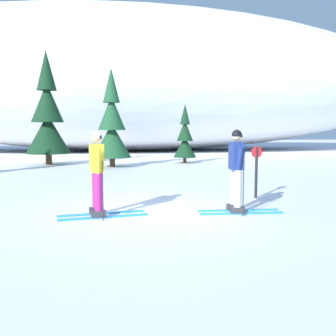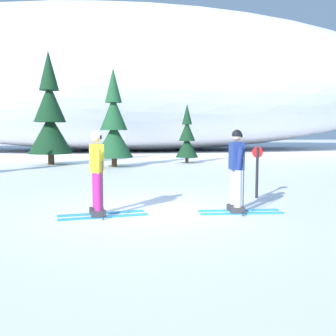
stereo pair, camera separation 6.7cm
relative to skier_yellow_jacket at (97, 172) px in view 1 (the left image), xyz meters
The scene contains 8 objects.
ground_plane 1.41m from the skier_yellow_jacket, 12.09° to the left, with size 120.00×120.00×0.00m, color white.
skier_yellow_jacket is the anchor object (origin of this frame).
skier_navy_jacket 2.83m from the skier_yellow_jacket, ahead, with size 1.75×0.77×1.72m.
pine_tree_center_left 12.51m from the skier_yellow_jacket, 101.43° to the left, with size 2.18×2.18×5.63m.
pine_tree_center_right 10.45m from the skier_yellow_jacket, 86.56° to the left, with size 1.77×1.77×4.58m.
pine_tree_far_right 12.79m from the skier_yellow_jacket, 69.58° to the left, with size 1.20×1.20×3.10m.
snow_ridge_background 26.34m from the skier_yellow_jacket, 82.71° to the left, with size 50.03×20.59×11.65m, color white.
trail_marker_post 4.19m from the skier_yellow_jacket, 20.01° to the left, with size 0.28×0.07×1.30m.
Camera 1 is at (-1.01, -7.80, 1.69)m, focal length 40.77 mm.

